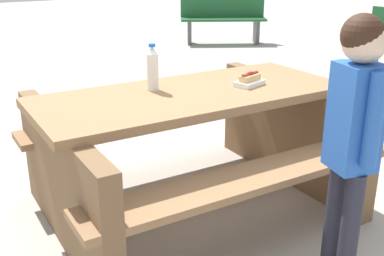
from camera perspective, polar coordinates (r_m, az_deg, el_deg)
name	(u,v)px	position (r m, az deg, el deg)	size (l,w,h in m)	color
ground_plane	(192,206)	(3.00, 0.00, -9.46)	(30.00, 30.00, 0.00)	#ADA599
picnic_table	(192,141)	(2.81, 0.00, -1.54)	(1.85, 1.47, 0.75)	olive
soda_bottle	(153,69)	(2.71, -4.80, 7.16)	(0.07, 0.07, 0.27)	silver
hotdog_tray	(250,80)	(2.84, 7.01, 5.74)	(0.20, 0.15, 0.08)	white
child_in_coat	(355,119)	(2.18, 19.12, 1.08)	(0.22, 0.30, 1.27)	#262633
park_bench_mid	(223,18)	(8.62, 3.76, 13.22)	(1.50, 1.10, 0.85)	#1E592D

